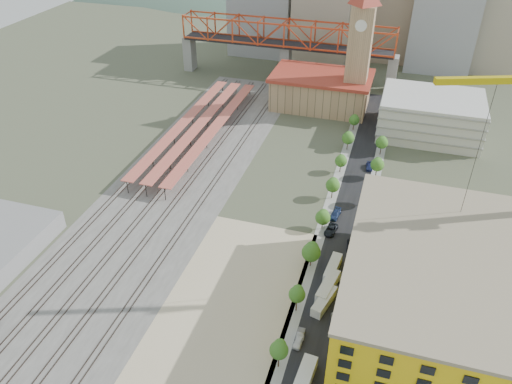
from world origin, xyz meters
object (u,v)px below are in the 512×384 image
(clock_tower, at_px, (361,38))
(construction_building, at_px, (457,295))
(site_trailer_c, at_px, (328,287))
(car_0, at_px, (299,341))
(site_trailer_b, at_px, (324,301))
(site_trailer_a, at_px, (303,381))
(site_trailer_d, at_px, (333,268))

(clock_tower, xyz_separation_m, construction_building, (34.00, -99.99, -19.29))
(site_trailer_c, relative_size, car_0, 2.43)
(site_trailer_b, relative_size, car_0, 2.22)
(site_trailer_a, bearing_deg, clock_tower, 98.23)
(site_trailer_a, bearing_deg, site_trailer_d, 94.50)
(clock_tower, xyz_separation_m, site_trailer_c, (8.00, -97.14, -27.36))
(site_trailer_d, bearing_deg, site_trailer_c, -84.47)
(clock_tower, bearing_deg, site_trailer_d, -84.95)
(clock_tower, height_order, site_trailer_b, clock_tower)
(clock_tower, distance_m, construction_building, 107.36)
(clock_tower, height_order, site_trailer_a, clock_tower)
(clock_tower, relative_size, car_0, 12.90)
(construction_building, relative_size, site_trailer_d, 5.62)
(construction_building, distance_m, site_trailer_b, 27.31)
(construction_building, relative_size, site_trailer_c, 5.17)
(site_trailer_d, bearing_deg, site_trailer_b, -84.47)
(construction_building, height_order, site_trailer_d, construction_building)
(construction_building, bearing_deg, car_0, -155.06)
(car_0, bearing_deg, construction_building, 29.55)
(construction_building, relative_size, site_trailer_a, 4.93)
(site_trailer_a, xyz_separation_m, car_0, (-3.00, 9.22, -0.72))
(clock_tower, distance_m, site_trailer_d, 94.96)
(site_trailer_d, bearing_deg, site_trailer_a, -84.47)
(clock_tower, height_order, site_trailer_c, clock_tower)
(clock_tower, bearing_deg, car_0, -87.48)
(site_trailer_a, bearing_deg, site_trailer_c, 94.50)
(site_trailer_c, bearing_deg, site_trailer_a, -80.04)
(site_trailer_a, height_order, site_trailer_b, site_trailer_a)
(site_trailer_b, distance_m, site_trailer_d, 11.08)
(site_trailer_a, relative_size, site_trailer_d, 1.14)
(car_0, bearing_deg, site_trailer_b, 80.40)
(construction_building, bearing_deg, clock_tower, 108.78)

